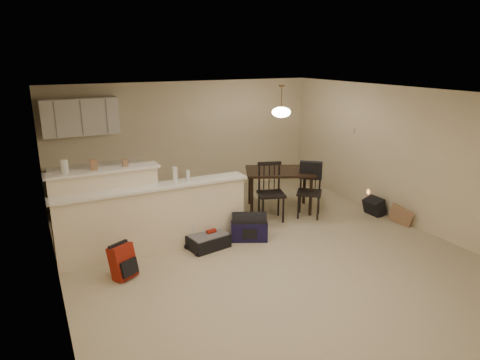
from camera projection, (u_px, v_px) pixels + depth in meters
room at (267, 178)px, 6.45m from camera, size 7.00×7.02×2.50m
breakfast_bar at (138, 216)px, 6.71m from camera, size 3.08×0.58×1.39m
upper_cabinets at (80, 117)px, 8.16m from camera, size 1.40×0.34×0.70m
kitchen_counter at (99, 189)px, 8.54m from camera, size 1.80×0.60×0.90m
thermostat at (353, 131)px, 8.99m from camera, size 0.02×0.12×0.12m
jar at (65, 167)px, 6.16m from camera, size 0.10×0.10×0.20m
cereal_box at (94, 165)px, 6.34m from camera, size 0.10×0.07×0.16m
small_box at (125, 163)px, 6.55m from camera, size 0.08×0.06×0.12m
bottle_a at (175, 175)px, 6.73m from camera, size 0.07×0.07×0.26m
bottle_b at (188, 176)px, 6.84m from camera, size 0.06×0.06×0.18m
dining_table at (280, 175)px, 8.54m from camera, size 1.57×1.36×0.83m
pendant_lamp at (281, 112)px, 8.18m from camera, size 0.36×0.36×0.62m
dining_chair_near at (271, 192)px, 8.04m from camera, size 0.59×0.58×1.10m
dining_chair_far at (309, 191)px, 8.22m from camera, size 0.63×0.62×1.04m
suitcase at (208, 241)px, 6.98m from camera, size 0.70×0.52×0.21m
red_backpack at (123, 262)px, 6.01m from camera, size 0.38×0.33×0.48m
navy_duffel at (249, 230)px, 7.29m from camera, size 0.69×0.56×0.33m
black_daypack at (374, 207)px, 8.42m from camera, size 0.27×0.37×0.33m
cardboard_sheet at (401, 216)px, 7.92m from camera, size 0.11×0.44×0.34m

